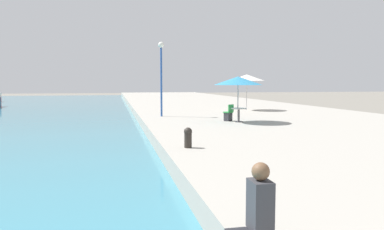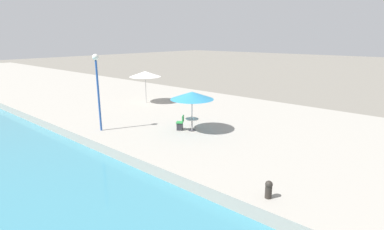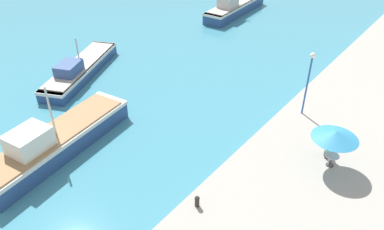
{
  "view_description": "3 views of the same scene",
  "coord_description": "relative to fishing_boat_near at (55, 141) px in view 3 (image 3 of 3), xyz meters",
  "views": [
    {
      "loc": [
        -1.51,
        0.68,
        2.65
      ],
      "look_at": [
        1.5,
        15.13,
        1.38
      ],
      "focal_mm": 35.0,
      "sensor_mm": 36.0,
      "label": 1
    },
    {
      "loc": [
        -8.14,
        8.11,
        6.09
      ],
      "look_at": [
        4.85,
        19.37,
        1.58
      ],
      "focal_mm": 28.0,
      "sensor_mm": 36.0,
      "label": 2
    },
    {
      "loc": [
        8.74,
        1.66,
        14.91
      ],
      "look_at": [
        -4.0,
        18.0,
        1.18
      ],
      "focal_mm": 35.0,
      "sensor_mm": 36.0,
      "label": 3
    }
  ],
  "objects": [
    {
      "name": "lamppost",
      "position": [
        10.41,
        12.78,
        2.72
      ],
      "size": [
        0.36,
        0.36,
        4.56
      ],
      "color": "#28519E",
      "rests_on": "quay_promenade"
    },
    {
      "name": "cafe_table",
      "position": [
        14.01,
        8.6,
        0.16
      ],
      "size": [
        0.8,
        0.8,
        0.74
      ],
      "color": "#333338",
      "rests_on": "quay_promenade"
    },
    {
      "name": "cafe_umbrella_pink",
      "position": [
        13.92,
        8.51,
        1.81
      ],
      "size": [
        2.56,
        2.56,
        2.41
      ],
      "color": "#B7B7B7",
      "rests_on": "quay_promenade"
    },
    {
      "name": "fishing_boat_near",
      "position": [
        0.0,
        0.0,
        0.0
      ],
      "size": [
        3.96,
        10.76,
        4.6
      ],
      "rotation": [
        0.0,
        0.0,
        0.13
      ],
      "color": "navy",
      "rests_on": "water_basin"
    },
    {
      "name": "fishing_boat_mid",
      "position": [
        -7.19,
        7.43,
        -0.23
      ],
      "size": [
        6.28,
        10.12,
        3.38
      ],
      "rotation": [
        0.0,
        0.0,
        0.43
      ],
      "color": "navy",
      "rests_on": "water_basin"
    },
    {
      "name": "cafe_chair_left",
      "position": [
        13.62,
        9.21,
        -0.04
      ],
      "size": [
        0.57,
        0.58,
        0.91
      ],
      "rotation": [
        0.0,
        0.0,
        0.57
      ],
      "color": "#2D2D33",
      "rests_on": "quay_promenade"
    },
    {
      "name": "mooring_bollard",
      "position": [
        9.85,
        1.43,
        -0.02
      ],
      "size": [
        0.26,
        0.26,
        0.65
      ],
      "color": "#2D2823",
      "rests_on": "quay_promenade"
    },
    {
      "name": "fishing_boat_far",
      "position": [
        -5.62,
        29.2,
        -0.03
      ],
      "size": [
        3.13,
        11.2,
        4.46
      ],
      "rotation": [
        0.0,
        0.0,
        0.07
      ],
      "color": "navy",
      "rests_on": "water_basin"
    },
    {
      "name": "water_basin",
      "position": [
        -18.93,
        26.14,
        -0.93
      ],
      "size": [
        56.0,
        90.0,
        0.04
      ],
      "color": "teal",
      "rests_on": "ground_plane"
    }
  ]
}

